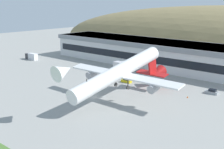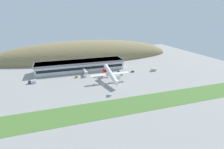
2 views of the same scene
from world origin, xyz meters
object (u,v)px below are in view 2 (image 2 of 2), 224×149
service_car_0 (133,72)px  traffic_cone_0 (118,75)px  traffic_cone_1 (66,81)px  box_truck (33,82)px  service_car_1 (76,77)px  service_car_2 (96,77)px  service_car_3 (118,72)px  fuel_truck (154,70)px  jetway_0 (85,71)px  cargo_airplane (110,74)px  terminal_building (81,65)px

service_car_0 → traffic_cone_0: bearing=-165.3°
traffic_cone_1 → box_truck: bearing=168.6°
box_truck → traffic_cone_1: 31.68m
service_car_1 → service_car_2: (19.41, -4.75, 0.01)m
service_car_3 → fuel_truck: bearing=-9.4°
traffic_cone_1 → jetway_0: bearing=35.2°
service_car_2 → service_car_3: bearing=14.1°
service_car_2 → service_car_3: 29.32m
jetway_0 → service_car_3: jetway_0 is taller
cargo_airplane → fuel_truck: size_ratio=6.59×
cargo_airplane → service_car_3: (17.31, 23.86, -7.61)m
box_truck → traffic_cone_0: size_ratio=12.80×
terminal_building → box_truck: (-50.82, -28.50, -4.65)m
service_car_0 → service_car_3: service_car_0 is taller
service_car_1 → traffic_cone_1: size_ratio=6.76×
cargo_airplane → traffic_cone_1: bearing=162.6°
service_car_0 → traffic_cone_0: service_car_0 is taller
service_car_3 → box_truck: 90.11m
service_car_3 → box_truck: box_truck is taller
service_car_2 → service_car_0: bearing=4.6°
jetway_0 → fuel_truck: size_ratio=2.30×
service_car_2 → traffic_cone_0: 24.80m
cargo_airplane → jetway_0: bearing=125.2°
service_car_1 → service_car_2: size_ratio=1.03×
service_car_3 → traffic_cone_0: 9.50m
fuel_truck → box_truck: size_ratio=0.93×
service_car_0 → service_car_3: size_ratio=1.04×
jetway_0 → service_car_0: jetway_0 is taller
service_car_2 → fuel_truck: size_ratio=0.55×
cargo_airplane → service_car_1: bearing=144.9°
service_car_1 → traffic_cone_0: size_ratio=6.76×
cargo_airplane → box_truck: size_ratio=6.12×
cargo_airplane → fuel_truck: bearing=16.1°
service_car_0 → traffic_cone_1: 75.29m
terminal_building → service_car_2: 33.31m
service_car_0 → box_truck: (-105.97, -1.00, 0.86)m
service_car_2 → traffic_cone_0: service_car_2 is taller
jetway_0 → traffic_cone_1: jetway_0 is taller
box_truck → traffic_cone_1: box_truck is taller
terminal_building → cargo_airplane: (21.85, -47.78, 2.06)m
jetway_0 → service_car_1: jetway_0 is taller
cargo_airplane → traffic_cone_1: (-41.64, 13.04, -7.94)m
terminal_building → box_truck: terminal_building is taller
service_car_0 → box_truck: bearing=-179.5°
jetway_0 → service_car_1: bearing=-147.0°
jetway_0 → cargo_airplane: 34.92m
service_car_1 → traffic_cone_1: 13.95m
cargo_airplane → service_car_2: cargo_airplane is taller
service_car_0 → service_car_2: (-44.42, -3.56, 0.02)m
service_car_3 → traffic_cone_1: (-58.95, -10.82, -0.34)m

